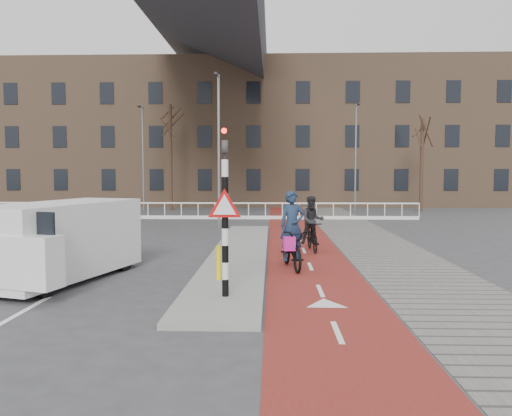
{
  "coord_description": "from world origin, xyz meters",
  "views": [
    {
      "loc": [
        0.38,
        -12.36,
        2.71
      ],
      "look_at": [
        -0.18,
        5.0,
        1.5
      ],
      "focal_mm": 35.0,
      "sensor_mm": 36.0,
      "label": 1
    }
  ],
  "objects": [
    {
      "name": "curb_island",
      "position": [
        -0.7,
        4.0,
        0.06
      ],
      "size": [
        1.8,
        16.0,
        0.12
      ],
      "primitive_type": "cube",
      "color": "gray",
      "rests_on": "ground"
    },
    {
      "name": "tree_mid",
      "position": [
        -7.04,
        24.08,
        3.85
      ],
      "size": [
        0.24,
        0.24,
        7.7
      ],
      "primitive_type": "cylinder",
      "color": "#301D15",
      "rests_on": "ground"
    },
    {
      "name": "tree_right",
      "position": [
        10.85,
        22.97,
        3.27
      ],
      "size": [
        0.25,
        0.25,
        6.55
      ],
      "primitive_type": "cylinder",
      "color": "#301D15",
      "rests_on": "ground"
    },
    {
      "name": "traffic_signal",
      "position": [
        -0.6,
        -2.02,
        1.99
      ],
      "size": [
        0.8,
        0.8,
        3.68
      ],
      "color": "black",
      "rests_on": "curb_island"
    },
    {
      "name": "streetlight_near",
      "position": [
        -2.22,
        12.07,
        3.74
      ],
      "size": [
        0.12,
        0.12,
        7.47
      ],
      "primitive_type": "cylinder",
      "color": "slate",
      "rests_on": "ground"
    },
    {
      "name": "streetlight_right",
      "position": [
        6.09,
        22.02,
        3.71
      ],
      "size": [
        0.12,
        0.12,
        7.41
      ],
      "primitive_type": "cylinder",
      "color": "slate",
      "rests_on": "ground"
    },
    {
      "name": "bollard",
      "position": [
        -0.92,
        -0.35,
        0.54
      ],
      "size": [
        0.12,
        0.12,
        0.83
      ],
      "primitive_type": "cylinder",
      "color": "yellow",
      "rests_on": "curb_island"
    },
    {
      "name": "railing",
      "position": [
        -5.0,
        17.0,
        0.31
      ],
      "size": [
        28.0,
        0.1,
        0.99
      ],
      "color": "silver",
      "rests_on": "ground"
    },
    {
      "name": "streetlight_left",
      "position": [
        -8.86,
        23.24,
        3.74
      ],
      "size": [
        0.12,
        0.12,
        7.48
      ],
      "primitive_type": "cylinder",
      "color": "slate",
      "rests_on": "ground"
    },
    {
      "name": "cyclist_far",
      "position": [
        1.78,
        4.83,
        0.8
      ],
      "size": [
        0.87,
        1.82,
        1.91
      ],
      "rotation": [
        0.0,
        0.0,
        0.1
      ],
      "color": "black",
      "rests_on": "bike_lane"
    },
    {
      "name": "sidewalk",
      "position": [
        4.3,
        10.0,
        0.01
      ],
      "size": [
        3.0,
        60.0,
        0.01
      ],
      "primitive_type": "cube",
      "color": "slate",
      "rests_on": "ground"
    },
    {
      "name": "townhouse_row",
      "position": [
        -3.0,
        32.0,
        7.81
      ],
      "size": [
        46.0,
        10.0,
        15.9
      ],
      "color": "#7F6047",
      "rests_on": "ground"
    },
    {
      "name": "ground",
      "position": [
        0.0,
        0.0,
        0.0
      ],
      "size": [
        120.0,
        120.0,
        0.0
      ],
      "primitive_type": "plane",
      "color": "#38383A",
      "rests_on": "ground"
    },
    {
      "name": "cyclist_near",
      "position": [
        0.96,
        1.67,
        0.75
      ],
      "size": [
        1.13,
        2.25,
        2.2
      ],
      "rotation": [
        0.0,
        0.0,
        0.19
      ],
      "color": "black",
      "rests_on": "bike_lane"
    },
    {
      "name": "van",
      "position": [
        -4.94,
        -0.04,
        1.04
      ],
      "size": [
        3.01,
        4.93,
        1.98
      ],
      "rotation": [
        0.0,
        0.0,
        -0.27
      ],
      "color": "silver",
      "rests_on": "ground"
    },
    {
      "name": "bike_lane",
      "position": [
        1.5,
        10.0,
        0.01
      ],
      "size": [
        2.5,
        60.0,
        0.01
      ],
      "primitive_type": "cube",
      "color": "maroon",
      "rests_on": "ground"
    }
  ]
}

